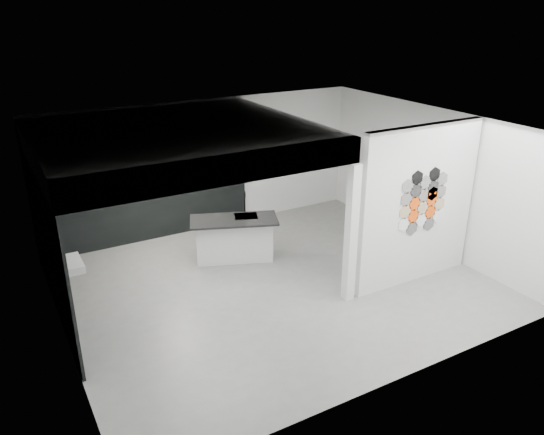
{
  "coord_description": "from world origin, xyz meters",
  "views": [
    {
      "loc": [
        -4.1,
        -7.11,
        4.63
      ],
      "look_at": [
        0.1,
        0.3,
        1.15
      ],
      "focal_mm": 35.0,
      "sensor_mm": 36.0,
      "label": 1
    }
  ],
  "objects": [
    {
      "name": "glass_bowl",
      "position": [
        0.15,
        2.87,
        1.37
      ],
      "size": [
        0.17,
        0.17,
        0.1
      ],
      "primitive_type": "cylinder",
      "rotation": [
        0.0,
        0.0,
        -0.28
      ],
      "color": "gray",
      "rests_on": "display_shelf"
    },
    {
      "name": "kettle",
      "position": [
        0.02,
        2.87,
        1.41
      ],
      "size": [
        0.24,
        0.24,
        0.17
      ],
      "primitive_type": "ellipsoid",
      "rotation": [
        0.0,
        0.0,
        0.21
      ],
      "color": "black",
      "rests_on": "display_shelf"
    },
    {
      "name": "utensil_cup",
      "position": [
        -2.18,
        2.87,
        1.37
      ],
      "size": [
        0.1,
        0.1,
        0.09
      ],
      "primitive_type": "cylinder",
      "rotation": [
        0.0,
        0.0,
        0.43
      ],
      "color": "black",
      "rests_on": "display_shelf"
    },
    {
      "name": "partition_panel",
      "position": [
        2.23,
        -1.0,
        1.4
      ],
      "size": [
        2.45,
        0.15,
        2.8
      ],
      "primitive_type": "cube",
      "color": "silver",
      "rests_on": "floor"
    },
    {
      "name": "wall_basin",
      "position": [
        -3.24,
        0.8,
        0.85
      ],
      "size": [
        0.4,
        0.6,
        0.12
      ],
      "primitive_type": "cube",
      "color": "silver",
      "rests_on": "bay_clad_left"
    },
    {
      "name": "bulkhead",
      "position": [
        -1.3,
        1.0,
        2.55
      ],
      "size": [
        4.4,
        4.0,
        0.4
      ],
      "primitive_type": "cube",
      "color": "silver",
      "rests_on": "corner_column"
    },
    {
      "name": "bottle_dark",
      "position": [
        -1.47,
        2.87,
        1.39
      ],
      "size": [
        0.06,
        0.06,
        0.14
      ],
      "primitive_type": "cylinder",
      "rotation": [
        0.0,
        0.0,
        0.11
      ],
      "color": "black",
      "rests_on": "display_shelf"
    },
    {
      "name": "kitchen_island",
      "position": [
        -0.18,
        1.27,
        0.44
      ],
      "size": [
        1.78,
        1.27,
        1.31
      ],
      "rotation": [
        0.0,
        0.0,
        -0.38
      ],
      "color": "silver",
      "rests_on": "floor"
    },
    {
      "name": "corner_column",
      "position": [
        0.82,
        -1.0,
        1.18
      ],
      "size": [
        0.16,
        0.16,
        2.35
      ],
      "primitive_type": "cube",
      "color": "silver",
      "rests_on": "floor"
    },
    {
      "name": "fascia_beam",
      "position": [
        -1.3,
        -0.92,
        2.55
      ],
      "size": [
        4.4,
        0.16,
        0.4
      ],
      "primitive_type": "cube",
      "color": "silver",
      "rests_on": "corner_column"
    },
    {
      "name": "bay_clad_left",
      "position": [
        -3.47,
        1.0,
        1.18
      ],
      "size": [
        0.04,
        4.0,
        2.35
      ],
      "primitive_type": "cube",
      "color": "black",
      "rests_on": "floor"
    },
    {
      "name": "stockpot",
      "position": [
        -2.49,
        2.87,
        1.4
      ],
      "size": [
        0.22,
        0.22,
        0.16
      ],
      "primitive_type": "cylinder",
      "rotation": [
        0.0,
        0.0,
        -0.11
      ],
      "color": "black",
      "rests_on": "display_shelf"
    },
    {
      "name": "hex_tile_cluster",
      "position": [
        2.26,
        -1.09,
        1.5
      ],
      "size": [
        1.04,
        0.02,
        1.16
      ],
      "color": "white",
      "rests_on": "partition_panel"
    },
    {
      "name": "glass_vase",
      "position": [
        0.15,
        2.87,
        1.39
      ],
      "size": [
        0.1,
        0.1,
        0.14
      ],
      "primitive_type": "cylinder",
      "rotation": [
        0.0,
        0.0,
        0.01
      ],
      "color": "gray",
      "rests_on": "display_shelf"
    },
    {
      "name": "bay_clad_back",
      "position": [
        -1.3,
        2.97,
        1.18
      ],
      "size": [
        4.4,
        0.04,
        2.35
      ],
      "primitive_type": "cube",
      "color": "black",
      "rests_on": "floor"
    },
    {
      "name": "display_shelf",
      "position": [
        -1.2,
        2.87,
        1.3
      ],
      "size": [
        3.0,
        0.15,
        0.04
      ],
      "primitive_type": "cube",
      "color": "black",
      "rests_on": "bay_clad_back"
    },
    {
      "name": "floor",
      "position": [
        0.0,
        0.0,
        -0.01
      ],
      "size": [
        7.0,
        6.0,
        0.01
      ],
      "primitive_type": "cube",
      "color": "slate"
    }
  ]
}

